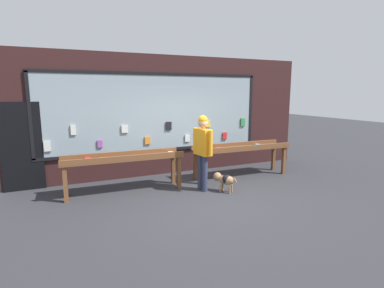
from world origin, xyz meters
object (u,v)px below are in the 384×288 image
object	(u,v)px
display_table_left	(124,161)
display_table_right	(241,150)
person_browsing	(203,146)
small_dog	(225,179)

from	to	relation	value
display_table_left	display_table_right	distance (m)	3.22
person_browsing	small_dog	size ratio (longest dim) A/B	3.34
person_browsing	display_table_left	bearing A→B (deg)	61.12
display_table_left	display_table_right	size ratio (longest dim) A/B	1.00
small_dog	person_browsing	bearing A→B (deg)	20.92
display_table_left	small_dog	distance (m)	2.39
person_browsing	small_dog	world-z (taller)	person_browsing
display_table_right	small_dog	xyz separation A→B (m)	(-1.08, -0.95, -0.44)
display_table_left	small_dog	world-z (taller)	display_table_left
display_table_right	small_dog	world-z (taller)	display_table_right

